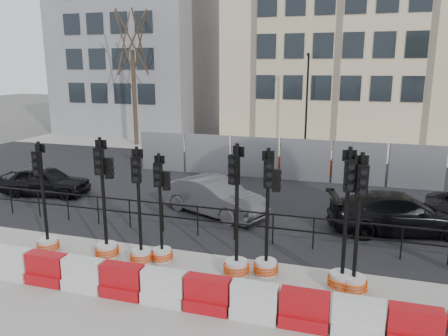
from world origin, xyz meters
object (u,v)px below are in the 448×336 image
(traffic_signal_h, at_px, (355,265))
(car_a, at_px, (45,181))
(traffic_signal_d, at_px, (162,237))
(car_c, at_px, (399,213))
(traffic_signal_a, at_px, (46,230))

(traffic_signal_h, bearing_deg, car_a, 147.14)
(traffic_signal_d, distance_m, traffic_signal_h, 5.07)
(traffic_signal_d, xyz_separation_m, traffic_signal_h, (5.07, -0.23, -0.02))
(traffic_signal_h, relative_size, car_c, 0.71)
(traffic_signal_d, relative_size, car_c, 0.64)
(traffic_signal_d, relative_size, car_a, 0.80)
(car_a, xyz_separation_m, car_c, (13.72, -0.17, 0.03))
(traffic_signal_a, xyz_separation_m, traffic_signal_h, (8.51, 0.17, 0.03))
(car_a, bearing_deg, traffic_signal_h, -119.25)
(traffic_signal_d, relative_size, traffic_signal_h, 0.89)
(traffic_signal_d, height_order, car_c, traffic_signal_d)
(traffic_signal_d, xyz_separation_m, car_a, (-7.33, 4.40, -0.11))
(car_a, height_order, car_c, car_c)
(traffic_signal_h, distance_m, car_a, 13.24)
(traffic_signal_d, bearing_deg, car_a, 140.70)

